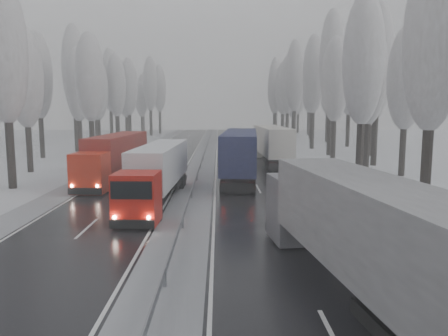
{
  "coord_description": "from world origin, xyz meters",
  "views": [
    {
      "loc": [
        1.98,
        -11.34,
        6.49
      ],
      "look_at": [
        2.38,
        20.6,
        2.2
      ],
      "focal_mm": 35.0,
      "sensor_mm": 36.0,
      "label": 1
    }
  ],
  "objects_px": {
    "truck_red_white": "(158,169)",
    "truck_cream_box": "(271,142)",
    "truck_red_red": "(115,154)",
    "box_truck_distant": "(232,134)",
    "truck_blue_box": "(240,152)",
    "truck_grey_tarp": "(361,230)"
  },
  "relations": [
    {
      "from": "truck_cream_box",
      "to": "box_truck_distant",
      "type": "relative_size",
      "value": 2.53
    },
    {
      "from": "truck_red_red",
      "to": "box_truck_distant",
      "type": "bearing_deg",
      "value": 80.01
    },
    {
      "from": "truck_blue_box",
      "to": "box_truck_distant",
      "type": "bearing_deg",
      "value": 93.4
    },
    {
      "from": "truck_cream_box",
      "to": "truck_red_red",
      "type": "height_order",
      "value": "truck_cream_box"
    },
    {
      "from": "box_truck_distant",
      "to": "truck_red_red",
      "type": "xyz_separation_m",
      "value": [
        -12.53,
        -54.08,
        1.15
      ]
    },
    {
      "from": "truck_red_white",
      "to": "truck_cream_box",
      "type": "bearing_deg",
      "value": 66.29
    },
    {
      "from": "truck_grey_tarp",
      "to": "truck_red_white",
      "type": "height_order",
      "value": "truck_grey_tarp"
    },
    {
      "from": "truck_blue_box",
      "to": "truck_red_white",
      "type": "bearing_deg",
      "value": -120.29
    },
    {
      "from": "truck_grey_tarp",
      "to": "truck_cream_box",
      "type": "distance_m",
      "value": 37.89
    },
    {
      "from": "truck_cream_box",
      "to": "box_truck_distant",
      "type": "height_order",
      "value": "truck_cream_box"
    },
    {
      "from": "truck_blue_box",
      "to": "truck_cream_box",
      "type": "relative_size",
      "value": 1.01
    },
    {
      "from": "box_truck_distant",
      "to": "truck_red_white",
      "type": "xyz_separation_m",
      "value": [
        -7.27,
        -63.48,
        1.02
      ]
    },
    {
      "from": "truck_cream_box",
      "to": "truck_blue_box",
      "type": "bearing_deg",
      "value": -110.53
    },
    {
      "from": "box_truck_distant",
      "to": "truck_red_red",
      "type": "relative_size",
      "value": 0.43
    },
    {
      "from": "box_truck_distant",
      "to": "truck_red_white",
      "type": "height_order",
      "value": "truck_red_white"
    },
    {
      "from": "truck_cream_box",
      "to": "truck_red_white",
      "type": "relative_size",
      "value": 1.14
    },
    {
      "from": "truck_grey_tarp",
      "to": "truck_red_white",
      "type": "distance_m",
      "value": 18.85
    },
    {
      "from": "truck_red_red",
      "to": "truck_cream_box",
      "type": "bearing_deg",
      "value": 40.21
    },
    {
      "from": "truck_grey_tarp",
      "to": "truck_red_red",
      "type": "xyz_separation_m",
      "value": [
        -14.32,
        25.93,
        -0.07
      ]
    },
    {
      "from": "truck_blue_box",
      "to": "truck_grey_tarp",
      "type": "bearing_deg",
      "value": -79.36
    },
    {
      "from": "truck_blue_box",
      "to": "box_truck_distant",
      "type": "relative_size",
      "value": 2.57
    },
    {
      "from": "truck_blue_box",
      "to": "truck_cream_box",
      "type": "bearing_deg",
      "value": 75.49
    }
  ]
}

